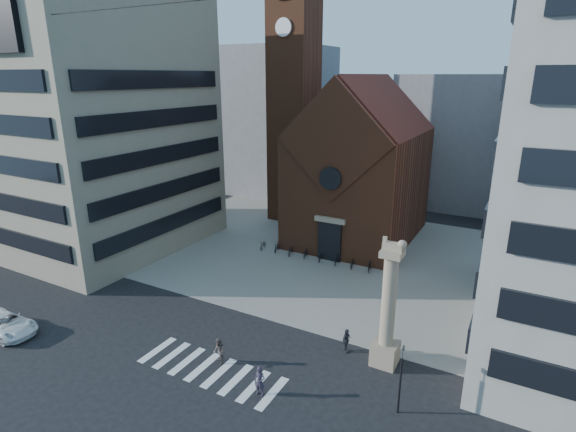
% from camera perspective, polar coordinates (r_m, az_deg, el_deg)
% --- Properties ---
extents(ground, '(120.00, 120.00, 0.00)m').
position_cam_1_polar(ground, '(32.74, -7.21, -15.81)').
color(ground, black).
rests_on(ground, ground).
extents(piazza, '(46.00, 30.00, 0.05)m').
position_cam_1_polar(piazza, '(47.58, 6.27, -4.70)').
color(piazza, gray).
rests_on(piazza, ground).
extents(zebra_crossing, '(10.20, 3.20, 0.01)m').
position_cam_1_polar(zebra_crossing, '(30.52, -9.79, -18.70)').
color(zebra_crossing, white).
rests_on(zebra_crossing, ground).
extents(church, '(12.00, 16.65, 18.00)m').
position_cam_1_polar(church, '(50.72, 9.22, 5.98)').
color(church, brown).
rests_on(church, ground).
extents(campanile, '(5.50, 5.50, 31.20)m').
position_cam_1_polar(campanile, '(56.53, 0.77, 15.29)').
color(campanile, brown).
rests_on(campanile, ground).
extents(building_left, '(18.00, 20.00, 26.00)m').
position_cam_1_polar(building_left, '(51.78, -23.38, 10.66)').
color(building_left, gray).
rests_on(building_left, ground).
extents(bg_block_left, '(16.00, 14.00, 22.00)m').
position_cam_1_polar(bg_block_left, '(72.18, -1.84, 11.99)').
color(bg_block_left, gray).
rests_on(bg_block_left, ground).
extents(bg_block_mid, '(14.00, 12.00, 18.00)m').
position_cam_1_polar(bg_block_mid, '(68.29, 19.88, 8.97)').
color(bg_block_mid, gray).
rests_on(bg_block_mid, ground).
extents(lion_column, '(1.63, 1.60, 8.68)m').
position_cam_1_polar(lion_column, '(29.50, 12.55, -12.29)').
color(lion_column, gray).
rests_on(lion_column, ground).
extents(traffic_light, '(0.13, 0.16, 4.30)m').
position_cam_1_polar(traffic_light, '(26.46, 14.11, -19.28)').
color(traffic_light, black).
rests_on(traffic_light, ground).
extents(white_car, '(5.32, 2.59, 1.46)m').
position_cam_1_polar(white_car, '(39.08, -32.35, -11.54)').
color(white_car, white).
rests_on(white_car, ground).
extents(pedestrian_0, '(0.71, 0.51, 1.84)m').
position_cam_1_polar(pedestrian_0, '(27.78, -3.61, -20.22)').
color(pedestrian_0, '#312939').
rests_on(pedestrian_0, ground).
extents(pedestrian_1, '(1.09, 1.07, 1.78)m').
position_cam_1_polar(pedestrian_1, '(30.51, -8.76, -16.63)').
color(pedestrian_1, '#574946').
rests_on(pedestrian_1, ground).
extents(pedestrian_2, '(0.57, 1.05, 1.70)m').
position_cam_1_polar(pedestrian_2, '(31.53, 7.40, -15.41)').
color(pedestrian_2, '#2A2C32').
rests_on(pedestrian_2, ground).
extents(scooter_0, '(0.99, 1.82, 0.91)m').
position_cam_1_polar(scooter_0, '(48.28, -3.18, -3.66)').
color(scooter_0, black).
rests_on(scooter_0, piazza).
extents(scooter_1, '(0.86, 1.74, 1.01)m').
position_cam_1_polar(scooter_1, '(47.45, -1.44, -3.97)').
color(scooter_1, black).
rests_on(scooter_1, piazza).
extents(scooter_2, '(0.99, 1.82, 0.91)m').
position_cam_1_polar(scooter_2, '(46.69, 0.37, -4.39)').
color(scooter_2, black).
rests_on(scooter_2, piazza).
extents(scooter_3, '(0.86, 1.74, 1.01)m').
position_cam_1_polar(scooter_3, '(45.95, 2.23, -4.71)').
color(scooter_3, black).
rests_on(scooter_3, piazza).
extents(scooter_4, '(0.99, 1.82, 0.91)m').
position_cam_1_polar(scooter_4, '(45.30, 4.16, -5.15)').
color(scooter_4, black).
rests_on(scooter_4, piazza).
extents(scooter_5, '(0.86, 1.74, 1.01)m').
position_cam_1_polar(scooter_5, '(44.67, 6.15, -5.47)').
color(scooter_5, black).
rests_on(scooter_5, piazza).
extents(scooter_6, '(0.99, 1.82, 0.91)m').
position_cam_1_polar(scooter_6, '(44.13, 8.18, -5.92)').
color(scooter_6, black).
rests_on(scooter_6, piazza).
extents(scooter_7, '(0.86, 1.74, 1.01)m').
position_cam_1_polar(scooter_7, '(43.61, 10.28, -6.25)').
color(scooter_7, black).
rests_on(scooter_7, piazza).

